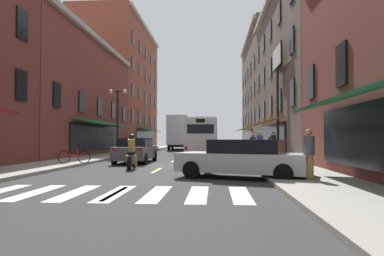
# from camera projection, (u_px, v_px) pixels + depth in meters

# --- Properties ---
(ground_plane) EXTENTS (34.80, 80.00, 0.10)m
(ground_plane) POSITION_uv_depth(u_px,v_px,m) (167.00, 165.00, 19.02)
(ground_plane) COLOR #333335
(lane_centre_dashes) EXTENTS (0.14, 73.90, 0.01)m
(lane_centre_dashes) POSITION_uv_depth(u_px,v_px,m) (167.00, 165.00, 18.77)
(lane_centre_dashes) COLOR #DBCC4C
(lane_centre_dashes) RESTS_ON ground
(crosswalk_near) EXTENTS (7.10, 2.80, 0.01)m
(crosswalk_near) POSITION_uv_depth(u_px,v_px,m) (115.00, 193.00, 9.05)
(crosswalk_near) COLOR silver
(crosswalk_near) RESTS_ON ground
(sidewalk_left) EXTENTS (3.00, 80.00, 0.14)m
(sidewalk_left) POSITION_uv_depth(u_px,v_px,m) (65.00, 163.00, 19.41)
(sidewalk_left) COLOR #A39E93
(sidewalk_left) RESTS_ON ground
(sidewalk_right) EXTENTS (3.00, 80.00, 0.14)m
(sidewalk_right) POSITION_uv_depth(u_px,v_px,m) (274.00, 164.00, 18.63)
(sidewalk_right) COLOR #A39E93
(sidewalk_right) RESTS_ON ground
(storefront_row_left) EXTENTS (9.44, 79.90, 17.80)m
(storefront_row_left) POSITION_uv_depth(u_px,v_px,m) (12.00, 56.00, 23.57)
(storefront_row_left) COLOR #9E8466
(storefront_row_left) RESTS_ON ground
(storefront_row_right) EXTENTS (9.44, 79.90, 15.90)m
(storefront_row_right) POSITION_uv_depth(u_px,v_px,m) (343.00, 66.00, 23.24)
(storefront_row_right) COLOR #9E8466
(storefront_row_right) RESTS_ON ground
(billboard_sign) EXTENTS (0.40, 3.09, 7.78)m
(billboard_sign) POSITION_uv_depth(u_px,v_px,m) (277.00, 72.00, 23.89)
(billboard_sign) COLOR black
(billboard_sign) RESTS_ON sidewalk_right
(transit_bus) EXTENTS (2.77, 11.51, 3.16)m
(transit_bus) POSITION_uv_depth(u_px,v_px,m) (202.00, 136.00, 31.64)
(transit_bus) COLOR silver
(transit_bus) RESTS_ON ground
(box_truck) EXTENTS (2.68, 8.24, 4.21)m
(box_truck) POSITION_uv_depth(u_px,v_px,m) (179.00, 133.00, 43.51)
(box_truck) COLOR black
(box_truck) RESTS_ON ground
(sedan_near) EXTENTS (5.00, 3.29, 1.42)m
(sedan_near) POSITION_uv_depth(u_px,v_px,m) (243.00, 159.00, 12.47)
(sedan_near) COLOR silver
(sedan_near) RESTS_ON ground
(sedan_mid) EXTENTS (1.98, 4.83, 1.48)m
(sedan_mid) POSITION_uv_depth(u_px,v_px,m) (136.00, 150.00, 20.50)
(sedan_mid) COLOR #515154
(sedan_mid) RESTS_ON ground
(motorcycle_rider) EXTENTS (0.62, 2.07, 1.66)m
(motorcycle_rider) POSITION_uv_depth(u_px,v_px,m) (132.00, 154.00, 16.26)
(motorcycle_rider) COLOR black
(motorcycle_rider) RESTS_ON ground
(bicycle_near) EXTENTS (1.71, 0.48, 0.91)m
(bicycle_near) POSITION_uv_depth(u_px,v_px,m) (74.00, 157.00, 17.80)
(bicycle_near) COLOR black
(bicycle_near) RESTS_ON sidewalk_left
(pedestrian_near) EXTENTS (0.50, 0.49, 1.80)m
(pedestrian_near) POSITION_uv_depth(u_px,v_px,m) (273.00, 143.00, 24.13)
(pedestrian_near) COLOR black
(pedestrian_near) RESTS_ON sidewalk_right
(pedestrian_mid) EXTENTS (0.36, 0.36, 1.64)m
(pedestrian_mid) POSITION_uv_depth(u_px,v_px,m) (253.00, 146.00, 21.84)
(pedestrian_mid) COLOR black
(pedestrian_mid) RESTS_ON sidewalk_right
(pedestrian_far) EXTENTS (0.36, 0.36, 1.74)m
(pedestrian_far) POSITION_uv_depth(u_px,v_px,m) (260.00, 146.00, 19.91)
(pedestrian_far) COLOR #33663F
(pedestrian_far) RESTS_ON sidewalk_right
(pedestrian_rear) EXTENTS (0.36, 0.36, 1.63)m
(pedestrian_rear) POSITION_uv_depth(u_px,v_px,m) (309.00, 153.00, 11.09)
(pedestrian_rear) COLOR #B29947
(pedestrian_rear) RESTS_ON sidewalk_right
(street_lamp_twin) EXTENTS (1.42, 0.32, 5.11)m
(street_lamp_twin) POSITION_uv_depth(u_px,v_px,m) (118.00, 119.00, 26.34)
(street_lamp_twin) COLOR black
(street_lamp_twin) RESTS_ON sidewalk_left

